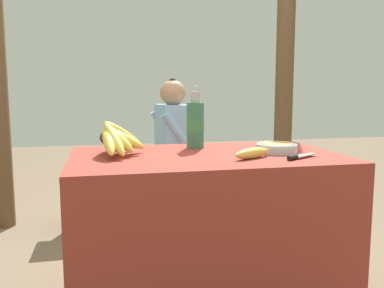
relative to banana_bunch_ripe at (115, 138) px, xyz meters
name	(u,v)px	position (x,y,z in m)	size (l,w,h in m)	color
market_counter	(205,234)	(0.39, -0.06, -0.44)	(1.16, 0.73, 0.73)	maroon
banana_bunch_ripe	(115,138)	(0.00, 0.00, 0.00)	(0.21, 0.36, 0.16)	#4C381E
serving_bowl	(277,147)	(0.71, -0.08, -0.05)	(0.19, 0.19, 0.04)	silver
water_bottle	(196,124)	(0.39, 0.14, 0.04)	(0.09, 0.09, 0.30)	#337556
loose_banana_front	(252,153)	(0.55, -0.21, -0.05)	(0.20, 0.14, 0.04)	#E0C64C
knife	(298,157)	(0.72, -0.26, -0.07)	(0.17, 0.12, 0.02)	#BCBCC1
wooden_bench	(157,180)	(0.33, 1.17, -0.46)	(1.35, 0.32, 0.42)	#4C3823
seated_vendor	(167,143)	(0.41, 1.13, -0.17)	(0.42, 0.41, 1.10)	#473828
banana_bunch_green	(111,163)	(0.00, 1.17, -0.31)	(0.19, 0.29, 0.15)	#4C381E
support_post_far	(285,59)	(1.45, 1.42, 0.47)	(0.15, 0.15, 2.54)	brown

